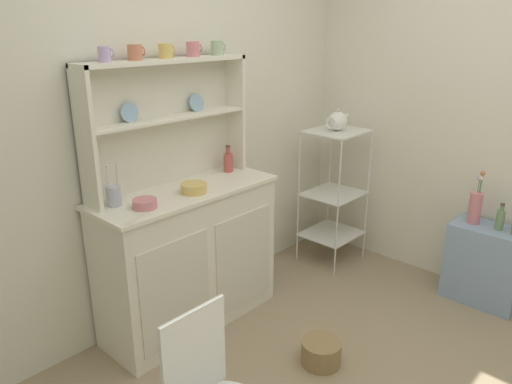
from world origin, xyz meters
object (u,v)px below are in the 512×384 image
at_px(hutch_cabinet, 189,256).
at_px(utensil_jar, 114,195).
at_px(floor_basket, 321,352).
at_px(porcelain_teapot, 337,121).
at_px(bakers_rack, 334,185).
at_px(bowl_mixing_large, 145,204).
at_px(cup_lilac_0, 105,54).
at_px(oil_bottle, 500,219).
at_px(jam_bottle, 228,161).
at_px(flower_vase, 475,206).
at_px(hutch_shelf_unit, 165,114).
at_px(side_shelf_blue, 484,264).

height_order(hutch_cabinet, utensil_jar, utensil_jar).
height_order(floor_basket, porcelain_teapot, porcelain_teapot).
xyz_separation_m(bakers_rack, floor_basket, (-1.14, -0.72, -0.57)).
distance_m(bowl_mixing_large, porcelain_teapot, 1.72).
distance_m(cup_lilac_0, oil_bottle, 2.65).
distance_m(jam_bottle, flower_vase, 1.71).
bearing_deg(oil_bottle, flower_vase, 89.64).
bearing_deg(utensil_jar, floor_basket, -55.21).
bearing_deg(utensil_jar, bowl_mixing_large, -58.71).
height_order(cup_lilac_0, jam_bottle, cup_lilac_0).
height_order(bowl_mixing_large, jam_bottle, jam_bottle).
bearing_deg(cup_lilac_0, floor_basket, -58.66).
xyz_separation_m(bakers_rack, utensil_jar, (-1.80, 0.23, 0.33)).
height_order(cup_lilac_0, utensil_jar, cup_lilac_0).
xyz_separation_m(hutch_shelf_unit, bakers_rack, (1.36, -0.32, -0.71)).
xyz_separation_m(cup_lilac_0, bowl_mixing_large, (0.04, -0.20, -0.77)).
bearing_deg(hutch_cabinet, cup_lilac_0, 162.23).
bearing_deg(porcelain_teapot, side_shelf_blue, -80.79).
xyz_separation_m(bakers_rack, cup_lilac_0, (-1.74, 0.27, 1.06)).
xyz_separation_m(floor_basket, cup_lilac_0, (-0.61, 1.00, 1.63)).
bearing_deg(porcelain_teapot, bowl_mixing_large, 177.42).
distance_m(hutch_cabinet, hutch_shelf_unit, 0.90).
height_order(utensil_jar, oil_bottle, utensil_jar).
xyz_separation_m(porcelain_teapot, flower_vase, (0.19, -1.02, -0.47)).
relative_size(hutch_cabinet, side_shelf_blue, 2.13).
xyz_separation_m(hutch_cabinet, oil_bottle, (1.54, -1.34, 0.16)).
distance_m(floor_basket, porcelain_teapot, 1.73).
distance_m(side_shelf_blue, porcelain_teapot, 1.45).
xyz_separation_m(cup_lilac_0, oil_bottle, (1.93, -1.46, -1.08)).
height_order(jam_bottle, utensil_jar, utensil_jar).
relative_size(cup_lilac_0, bowl_mixing_large, 0.60).
relative_size(bakers_rack, porcelain_teapot, 4.59).
distance_m(bakers_rack, floor_basket, 1.46).
xyz_separation_m(hutch_cabinet, cup_lilac_0, (-0.38, 0.12, 1.24)).
xyz_separation_m(side_shelf_blue, flower_vase, (0.00, 0.12, 0.40)).
bearing_deg(jam_bottle, hutch_cabinet, -168.81).
relative_size(side_shelf_blue, oil_bottle, 2.99).
height_order(hutch_cabinet, jam_bottle, jam_bottle).
distance_m(bakers_rack, bowl_mixing_large, 1.73).
bearing_deg(floor_basket, side_shelf_blue, -17.69).
xyz_separation_m(hutch_cabinet, floor_basket, (0.23, -0.87, -0.40)).
height_order(bakers_rack, floor_basket, bakers_rack).
distance_m(floor_basket, jam_bottle, 1.34).
height_order(side_shelf_blue, flower_vase, flower_vase).
bearing_deg(oil_bottle, porcelain_teapot, 98.84).
bearing_deg(bowl_mixing_large, hutch_cabinet, 12.02).
bearing_deg(utensil_jar, porcelain_teapot, -7.23).
distance_m(porcelain_teapot, flower_vase, 1.14).
distance_m(hutch_cabinet, bowl_mixing_large, 0.58).
distance_m(floor_basket, bowl_mixing_large, 1.31).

